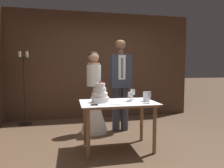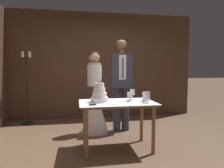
{
  "view_description": "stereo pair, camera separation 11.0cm",
  "coord_description": "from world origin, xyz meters",
  "px_view_note": "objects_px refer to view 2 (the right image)",
  "views": [
    {
      "loc": [
        -0.76,
        -3.0,
        1.27
      ],
      "look_at": [
        -0.04,
        0.43,
        0.99
      ],
      "focal_mm": 32.0,
      "sensor_mm": 36.0,
      "label": 1
    },
    {
      "loc": [
        -0.65,
        -3.02,
        1.27
      ],
      "look_at": [
        -0.04,
        0.43,
        0.99
      ],
      "focal_mm": 32.0,
      "sensor_mm": 36.0,
      "label": 2
    }
  ],
  "objects_px": {
    "tiered_cake": "(99,95)",
    "bride": "(95,103)",
    "wine_glass_middle": "(132,92)",
    "groom": "(121,81)",
    "candle_stand": "(27,90)",
    "cake_table": "(117,109)",
    "wine_glass_far": "(148,96)",
    "cake_knife": "(98,105)",
    "hurricane_candle": "(146,97)",
    "wine_glass_near": "(130,95)"
  },
  "relations": [
    {
      "from": "cake_table",
      "to": "wine_glass_middle",
      "type": "distance_m",
      "value": 0.41
    },
    {
      "from": "cake_table",
      "to": "cake_knife",
      "type": "xyz_separation_m",
      "value": [
        -0.32,
        -0.23,
        0.11
      ]
    },
    {
      "from": "tiered_cake",
      "to": "cake_knife",
      "type": "height_order",
      "value": "tiered_cake"
    },
    {
      "from": "groom",
      "to": "tiered_cake",
      "type": "bearing_deg",
      "value": -121.82
    },
    {
      "from": "tiered_cake",
      "to": "wine_glass_near",
      "type": "xyz_separation_m",
      "value": [
        0.47,
        -0.03,
        -0.01
      ]
    },
    {
      "from": "cake_table",
      "to": "wine_glass_middle",
      "type": "xyz_separation_m",
      "value": [
        0.29,
        0.18,
        0.22
      ]
    },
    {
      "from": "wine_glass_near",
      "to": "wine_glass_far",
      "type": "distance_m",
      "value": 0.31
    },
    {
      "from": "tiered_cake",
      "to": "wine_glass_middle",
      "type": "distance_m",
      "value": 0.58
    },
    {
      "from": "wine_glass_near",
      "to": "bride",
      "type": "bearing_deg",
      "value": 117.85
    },
    {
      "from": "wine_glass_near",
      "to": "wine_glass_middle",
      "type": "bearing_deg",
      "value": 61.07
    },
    {
      "from": "cake_table",
      "to": "wine_glass_far",
      "type": "xyz_separation_m",
      "value": [
        0.42,
        -0.2,
        0.22
      ]
    },
    {
      "from": "candle_stand",
      "to": "cake_knife",
      "type": "bearing_deg",
      "value": -54.85
    },
    {
      "from": "bride",
      "to": "groom",
      "type": "distance_m",
      "value": 0.68
    },
    {
      "from": "wine_glass_far",
      "to": "hurricane_candle",
      "type": "height_order",
      "value": "wine_glass_far"
    },
    {
      "from": "cake_table",
      "to": "bride",
      "type": "distance_m",
      "value": 0.95
    },
    {
      "from": "cake_knife",
      "to": "wine_glass_far",
      "type": "relative_size",
      "value": 2.4
    },
    {
      "from": "wine_glass_middle",
      "to": "wine_glass_far",
      "type": "relative_size",
      "value": 1.0
    },
    {
      "from": "bride",
      "to": "hurricane_candle",
      "type": "bearing_deg",
      "value": -52.98
    },
    {
      "from": "wine_glass_near",
      "to": "hurricane_candle",
      "type": "height_order",
      "value": "hurricane_candle"
    },
    {
      "from": "cake_knife",
      "to": "wine_glass_middle",
      "type": "xyz_separation_m",
      "value": [
        0.61,
        0.4,
        0.11
      ]
    },
    {
      "from": "tiered_cake",
      "to": "hurricane_candle",
      "type": "bearing_deg",
      "value": -6.77
    },
    {
      "from": "wine_glass_middle",
      "to": "bride",
      "type": "height_order",
      "value": "bride"
    },
    {
      "from": "wine_glass_near",
      "to": "wine_glass_far",
      "type": "relative_size",
      "value": 0.85
    },
    {
      "from": "cake_knife",
      "to": "candle_stand",
      "type": "xyz_separation_m",
      "value": [
        -1.4,
        1.99,
        0.01
      ]
    },
    {
      "from": "cake_table",
      "to": "candle_stand",
      "type": "bearing_deg",
      "value": 134.37
    },
    {
      "from": "wine_glass_near",
      "to": "groom",
      "type": "relative_size",
      "value": 0.08
    },
    {
      "from": "cake_table",
      "to": "wine_glass_near",
      "type": "xyz_separation_m",
      "value": [
        0.2,
        0.02,
        0.2
      ]
    },
    {
      "from": "cake_knife",
      "to": "wine_glass_middle",
      "type": "distance_m",
      "value": 0.74
    },
    {
      "from": "hurricane_candle",
      "to": "tiered_cake",
      "type": "bearing_deg",
      "value": 173.23
    },
    {
      "from": "cake_knife",
      "to": "hurricane_candle",
      "type": "bearing_deg",
      "value": 16.72
    },
    {
      "from": "hurricane_candle",
      "to": "candle_stand",
      "type": "bearing_deg",
      "value": 140.35
    },
    {
      "from": "wine_glass_far",
      "to": "candle_stand",
      "type": "distance_m",
      "value": 2.91
    },
    {
      "from": "wine_glass_near",
      "to": "candle_stand",
      "type": "distance_m",
      "value": 2.6
    },
    {
      "from": "wine_glass_near",
      "to": "candle_stand",
      "type": "height_order",
      "value": "candle_stand"
    },
    {
      "from": "groom",
      "to": "candle_stand",
      "type": "distance_m",
      "value": 2.18
    },
    {
      "from": "wine_glass_middle",
      "to": "hurricane_candle",
      "type": "height_order",
      "value": "wine_glass_middle"
    },
    {
      "from": "tiered_cake",
      "to": "bride",
      "type": "relative_size",
      "value": 0.2
    },
    {
      "from": "hurricane_candle",
      "to": "bride",
      "type": "bearing_deg",
      "value": 127.02
    },
    {
      "from": "bride",
      "to": "groom",
      "type": "bearing_deg",
      "value": -0.07
    },
    {
      "from": "cake_table",
      "to": "candle_stand",
      "type": "height_order",
      "value": "candle_stand"
    },
    {
      "from": "cake_table",
      "to": "tiered_cake",
      "type": "bearing_deg",
      "value": 170.37
    },
    {
      "from": "wine_glass_middle",
      "to": "groom",
      "type": "bearing_deg",
      "value": 91.81
    },
    {
      "from": "wine_glass_far",
      "to": "cake_knife",
      "type": "bearing_deg",
      "value": -177.67
    },
    {
      "from": "cake_knife",
      "to": "candle_stand",
      "type": "distance_m",
      "value": 2.44
    },
    {
      "from": "tiered_cake",
      "to": "candle_stand",
      "type": "xyz_separation_m",
      "value": [
        -1.45,
        1.72,
        -0.1
      ]
    },
    {
      "from": "groom",
      "to": "wine_glass_near",
      "type": "bearing_deg",
      "value": -94.04
    },
    {
      "from": "candle_stand",
      "to": "cake_table",
      "type": "bearing_deg",
      "value": -45.63
    },
    {
      "from": "groom",
      "to": "cake_table",
      "type": "bearing_deg",
      "value": -106.36
    },
    {
      "from": "cake_table",
      "to": "groom",
      "type": "height_order",
      "value": "groom"
    },
    {
      "from": "bride",
      "to": "candle_stand",
      "type": "distance_m",
      "value": 1.7
    }
  ]
}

